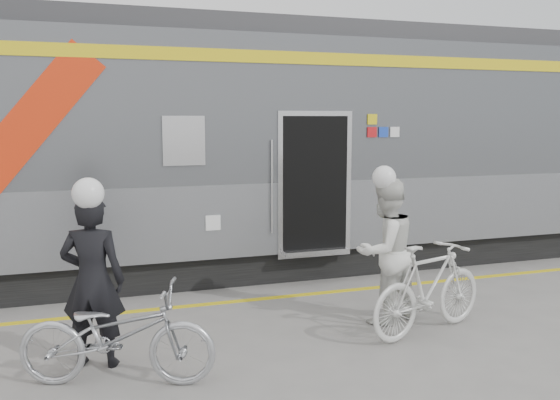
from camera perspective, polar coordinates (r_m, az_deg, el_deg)
name	(u,v)px	position (r m, az deg, el deg)	size (l,w,h in m)	color
ground	(270,362)	(6.51, -0.96, -15.34)	(90.00, 90.00, 0.00)	slate
train	(158,150)	(9.99, -11.68, 4.77)	(24.00, 3.17, 4.10)	black
safety_strip	(224,302)	(8.46, -5.36, -9.79)	(24.00, 0.12, 0.01)	yellow
man	(93,281)	(6.44, -17.59, -7.44)	(0.66, 0.43, 1.81)	black
bicycle_left	(117,335)	(6.04, -15.41, -12.42)	(0.66, 1.90, 1.00)	#AAADB2
woman	(385,251)	(7.58, 10.08, -4.85)	(0.89, 0.69, 1.82)	silver
bicycle_right	(429,288)	(7.35, 14.15, -8.25)	(0.52, 1.84, 1.11)	silver
helmet_man	(88,178)	(6.25, -17.99, 1.99)	(0.31, 0.31, 0.31)	white
helmet_woman	(387,167)	(7.42, 10.28, 3.15)	(0.29, 0.29, 0.29)	white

